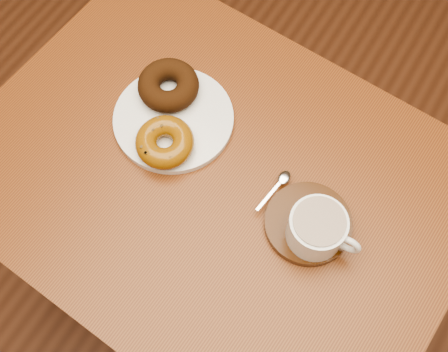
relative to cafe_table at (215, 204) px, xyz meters
The scene contains 7 objects.
cafe_table is the anchor object (origin of this frame).
donut_plate 0.18m from the cafe_table, 155.03° to the left, with size 0.21×0.21×0.01m, color white.
donut_cinnamon 0.24m from the cafe_table, 147.99° to the left, with size 0.11×0.11×0.04m, color #32190A.
donut_caramel 0.18m from the cafe_table, behind, with size 0.12×0.12×0.04m.
saucer 0.22m from the cafe_table, ahead, with size 0.14×0.14×0.02m, color #371A07.
coffee_cup 0.26m from the cafe_table, ahead, with size 0.12×0.09×0.06m.
teaspoon 0.18m from the cafe_table, 21.77° to the left, with size 0.02×0.09×0.01m.
Camera 1 is at (0.10, -0.12, 1.64)m, focal length 45.00 mm.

